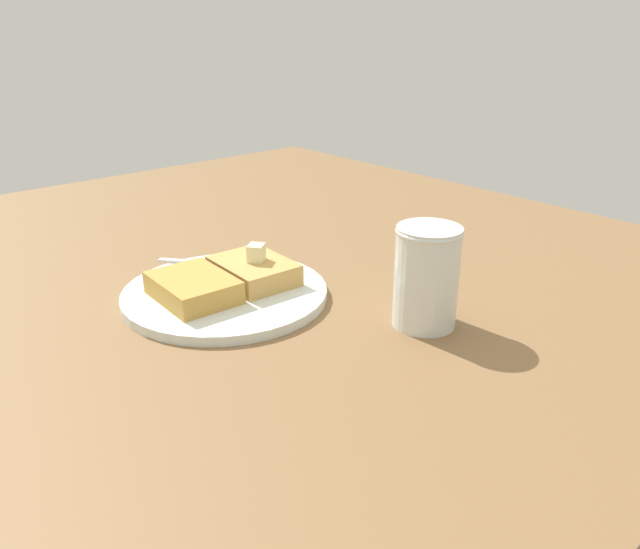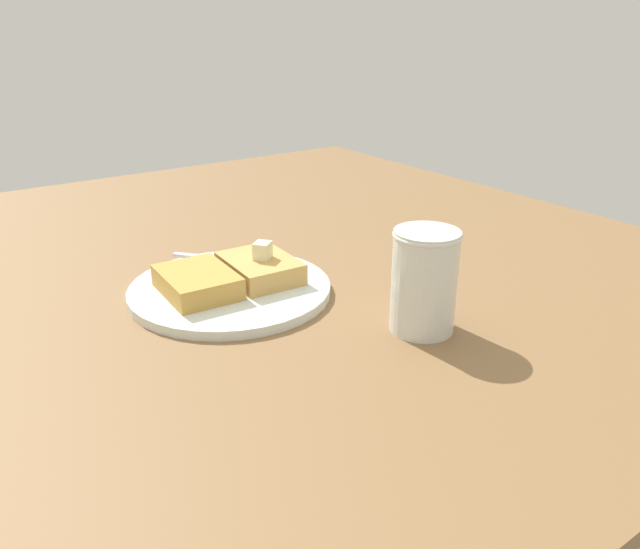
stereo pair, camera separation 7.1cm
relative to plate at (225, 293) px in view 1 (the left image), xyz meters
The scene contains 7 objects.
table_surface 12.17cm from the plate, 129.84° to the right, with size 118.76×118.76×1.82cm, color brown.
plate is the anchor object (origin of this frame).
toast_slice_left 4.55cm from the plate, behind, with size 7.82×10.27×2.66cm, color tan.
toast_slice_middle 4.55cm from the plate, ahead, with size 7.82×10.27×2.66cm, color gold.
butter_pat_primary 6.18cm from the plate, behind, with size 2.12×1.91×2.12cm, color beige.
fork 8.06cm from the plate, 122.64° to the right, with size 11.37×13.19×0.36cm.
syrup_jar 24.43cm from the plate, 121.89° to the left, with size 7.24×7.24×11.30cm.
Camera 1 is at (44.80, 68.54, 33.49)cm, focal length 35.00 mm.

